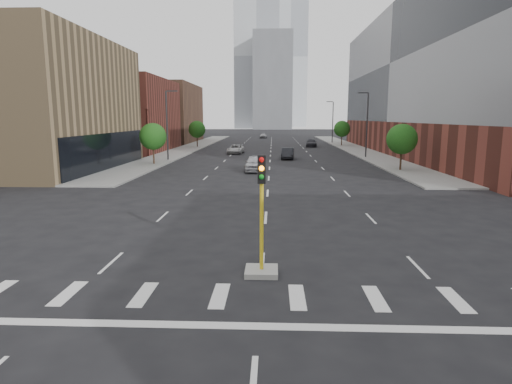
# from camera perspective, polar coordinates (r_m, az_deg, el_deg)

# --- Properties ---
(sidewalk_left_far) EXTENTS (5.00, 92.00, 0.15)m
(sidewalk_left_far) POSITION_cam_1_polar(r_m,az_deg,el_deg) (81.64, -8.64, 5.91)
(sidewalk_left_far) COLOR gray
(sidewalk_left_far) RESTS_ON ground
(sidewalk_right_far) EXTENTS (5.00, 92.00, 0.15)m
(sidewalk_right_far) POSITION_cam_1_polar(r_m,az_deg,el_deg) (81.49, 12.67, 5.77)
(sidewalk_right_far) COLOR gray
(sidewalk_right_far) RESTS_ON ground
(building_left_mid) EXTENTS (20.00, 24.00, 14.00)m
(building_left_mid) POSITION_cam_1_polar(r_m,az_deg,el_deg) (53.79, -29.45, 10.09)
(building_left_mid) COLOR #907651
(building_left_mid) RESTS_ON ground
(building_left_far_a) EXTENTS (20.00, 22.00, 12.00)m
(building_left_far_a) POSITION_cam_1_polar(r_m,az_deg,el_deg) (77.19, -19.18, 9.65)
(building_left_far_a) COLOR brown
(building_left_far_a) RESTS_ON ground
(building_left_far_b) EXTENTS (20.00, 24.00, 13.00)m
(building_left_far_b) POSITION_cam_1_polar(r_m,az_deg,el_deg) (101.87, -13.83, 10.14)
(building_left_far_b) COLOR brown
(building_left_far_b) RESTS_ON ground
(building_right_main) EXTENTS (24.00, 70.00, 22.00)m
(building_right_main) POSITION_cam_1_polar(r_m,az_deg,el_deg) (72.30, 26.77, 13.13)
(building_right_main) COLOR brown
(building_right_main) RESTS_ON ground
(tower_left) EXTENTS (22.00, 22.00, 70.00)m
(tower_left) POSITION_cam_1_polar(r_m,az_deg,el_deg) (228.02, 0.16, 17.35)
(tower_left) COLOR #B2B7BC
(tower_left) RESTS_ON ground
(tower_right) EXTENTS (20.00, 20.00, 80.00)m
(tower_right) POSITION_cam_1_polar(r_m,az_deg,el_deg) (268.35, 4.52, 17.28)
(tower_right) COLOR #B2B7BC
(tower_right) RESTS_ON ground
(tower_mid) EXTENTS (18.00, 18.00, 44.00)m
(tower_mid) POSITION_cam_1_polar(r_m,az_deg,el_deg) (206.62, 2.24, 14.49)
(tower_mid) COLOR slate
(tower_mid) RESTS_ON ground
(median_traffic_signal) EXTENTS (1.20, 1.20, 4.40)m
(median_traffic_signal) POSITION_cam_1_polar(r_m,az_deg,el_deg) (15.68, 0.74, -7.59)
(median_traffic_signal) COLOR #999993
(median_traffic_signal) RESTS_ON ground
(streetlight_right_a) EXTENTS (1.60, 0.22, 9.07)m
(streetlight_right_a) POSITION_cam_1_polar(r_m,az_deg,el_deg) (62.35, 14.52, 9.02)
(streetlight_right_a) COLOR #2D2D30
(streetlight_right_a) RESTS_ON ground
(streetlight_right_b) EXTENTS (1.60, 0.22, 9.07)m
(streetlight_right_b) POSITION_cam_1_polar(r_m,az_deg,el_deg) (96.86, 10.14, 9.41)
(streetlight_right_b) COLOR #2D2D30
(streetlight_right_b) RESTS_ON ground
(streetlight_left) EXTENTS (1.60, 0.22, 9.07)m
(streetlight_left) POSITION_cam_1_polar(r_m,az_deg,el_deg) (57.66, -11.72, 9.08)
(streetlight_left) COLOR #2D2D30
(streetlight_left) RESTS_ON ground
(tree_left_near) EXTENTS (3.20, 3.20, 4.85)m
(tree_left_near) POSITION_cam_1_polar(r_m,az_deg,el_deg) (53.02, -13.58, 7.20)
(tree_left_near) COLOR #382619
(tree_left_near) RESTS_ON ground
(tree_left_far) EXTENTS (3.20, 3.20, 4.85)m
(tree_left_far) POSITION_cam_1_polar(r_m,az_deg,el_deg) (82.28, -7.88, 8.27)
(tree_left_far) COLOR #382619
(tree_left_far) RESTS_ON ground
(tree_right_near) EXTENTS (3.20, 3.20, 4.85)m
(tree_right_near) POSITION_cam_1_polar(r_m,az_deg,el_deg) (48.00, 18.88, 6.68)
(tree_right_near) COLOR #382619
(tree_right_near) RESTS_ON ground
(tree_right_far) EXTENTS (3.20, 3.20, 4.85)m
(tree_right_far) POSITION_cam_1_polar(r_m,az_deg,el_deg) (87.07, 11.39, 8.26)
(tree_right_far) COLOR #382619
(tree_right_far) RESTS_ON ground
(car_near_left) EXTENTS (2.16, 5.08, 1.71)m
(car_near_left) POSITION_cam_1_polar(r_m,az_deg,el_deg) (45.46, -0.12, 3.85)
(car_near_left) COLOR #B6B6BB
(car_near_left) RESTS_ON ground
(car_mid_right) EXTENTS (1.97, 4.74, 1.53)m
(car_mid_right) POSITION_cam_1_polar(r_m,az_deg,el_deg) (59.02, 4.26, 5.14)
(car_mid_right) COLOR black
(car_mid_right) RESTS_ON ground
(car_far_left) EXTENTS (2.51, 5.06, 1.38)m
(car_far_left) POSITION_cam_1_polar(r_m,az_deg,el_deg) (67.92, -2.73, 5.73)
(car_far_left) COLOR silver
(car_far_left) RESTS_ON ground
(car_deep_right) EXTENTS (2.60, 5.29, 1.48)m
(car_deep_right) POSITION_cam_1_polar(r_m,az_deg,el_deg) (84.20, 7.41, 6.51)
(car_deep_right) COLOR black
(car_deep_right) RESTS_ON ground
(car_distant) EXTENTS (2.08, 4.22, 1.38)m
(car_distant) POSITION_cam_1_polar(r_m,az_deg,el_deg) (117.31, 0.98, 7.52)
(car_distant) COLOR #A3A4A8
(car_distant) RESTS_ON ground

